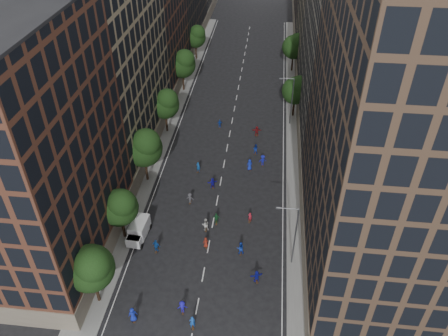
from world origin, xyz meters
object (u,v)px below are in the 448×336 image
Objects in this scene: cargo_van at (138,230)px; skater_2 at (240,248)px; streetlamp_far at (291,99)px; streetlamp_near at (294,233)px; skater_1 at (192,322)px; skater_0 at (133,315)px.

cargo_van is 13.51m from skater_2.
cargo_van is at bearing -16.88° from skater_2.
skater_2 is (-6.21, -32.17, -4.23)m from streetlamp_far.
cargo_van is at bearing -122.50° from streetlamp_far.
streetlamp_far is 33.03m from skater_2.
streetlamp_near is 5.11× the size of skater_1.
skater_1 is at bearing -49.05° from cargo_van.
streetlamp_near is at bearing -90.00° from streetlamp_far.
streetlamp_near reaches higher than skater_1.
streetlamp_far is at bearing -122.45° from skater_1.
cargo_van reaches higher than skater_2.
streetlamp_far is at bearing 61.63° from cargo_van.
streetlamp_far reaches higher than cargo_van.
cargo_van reaches higher than skater_1.
streetlamp_far is at bearing -112.25° from skater_2.
cargo_van is 2.38× the size of skater_0.
cargo_van is 12.47m from skater_0.
cargo_van is (-19.66, -30.86, -3.91)m from streetlamp_far.
skater_2 is at bearing -156.33° from skater_0.
skater_0 is 1.09× the size of skater_1.
skater_1 is at bearing 57.66° from skater_2.
streetlamp_far is 1.97× the size of cargo_van.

